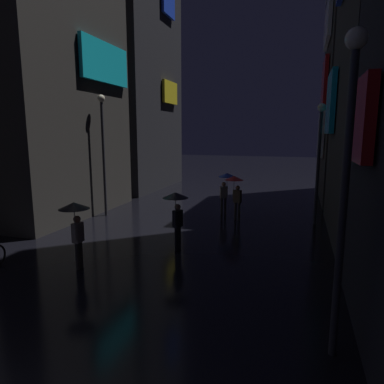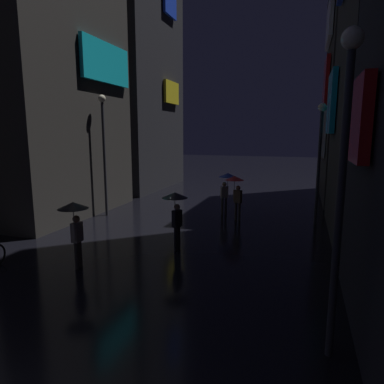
# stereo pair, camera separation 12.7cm
# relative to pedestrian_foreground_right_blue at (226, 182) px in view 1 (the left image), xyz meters

# --- Properties ---
(building_left_far) EXTENTS (4.25, 8.33, 20.27)m
(building_left_far) POSITION_rel_pedestrian_foreground_right_blue_xyz_m (-8.19, 6.71, 8.47)
(building_left_far) COLOR #232328
(building_left_far) RESTS_ON ground
(building_right_far) EXTENTS (4.25, 7.80, 16.31)m
(building_right_far) POSITION_rel_pedestrian_foreground_right_blue_xyz_m (6.77, 6.44, 6.50)
(building_right_far) COLOR #33302D
(building_right_far) RESTS_ON ground
(pedestrian_foreground_right_blue) EXTENTS (0.90, 0.90, 2.12)m
(pedestrian_foreground_right_blue) POSITION_rel_pedestrian_foreground_right_blue_xyz_m (0.00, 0.00, 0.00)
(pedestrian_foreground_right_blue) COLOR #38332D
(pedestrian_foreground_right_blue) RESTS_ON ground
(pedestrian_far_right_black) EXTENTS (0.90, 0.90, 2.12)m
(pedestrian_far_right_black) POSITION_rel_pedestrian_foreground_right_blue_xyz_m (-0.48, -6.00, 0.00)
(pedestrian_far_right_black) COLOR black
(pedestrian_far_right_black) RESTS_ON ground
(pedestrian_near_crossing_red) EXTENTS (0.90, 0.90, 2.12)m
(pedestrian_near_crossing_red) POSITION_rel_pedestrian_foreground_right_blue_xyz_m (0.66, -1.01, 0.00)
(pedestrian_near_crossing_red) COLOR #38332D
(pedestrian_near_crossing_red) RESTS_ON ground
(pedestrian_foreground_left_black) EXTENTS (0.90, 0.90, 2.12)m
(pedestrian_foreground_left_black) POSITION_rel_pedestrian_foreground_right_blue_xyz_m (-2.75, -8.51, 0.00)
(pedestrian_foreground_left_black) COLOR #38332D
(pedestrian_foreground_left_black) RESTS_ON ground
(streetlamp_right_near) EXTENTS (0.36, 0.36, 5.81)m
(streetlamp_right_near) POSITION_rel_pedestrian_foreground_right_blue_xyz_m (4.30, -10.49, 1.94)
(streetlamp_right_near) COLOR #2D2D33
(streetlamp_right_near) RESTS_ON ground
(streetlamp_left_far) EXTENTS (0.36, 0.36, 5.93)m
(streetlamp_left_far) POSITION_rel_pedestrian_foreground_right_blue_xyz_m (-5.70, -2.13, 2.00)
(streetlamp_left_far) COLOR #2D2D33
(streetlamp_left_far) RESTS_ON ground
(streetlamp_right_far) EXTENTS (0.36, 0.36, 5.39)m
(streetlamp_right_far) POSITION_rel_pedestrian_foreground_right_blue_xyz_m (4.30, -0.72, 1.71)
(streetlamp_right_far) COLOR #2D2D33
(streetlamp_right_far) RESTS_ON ground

